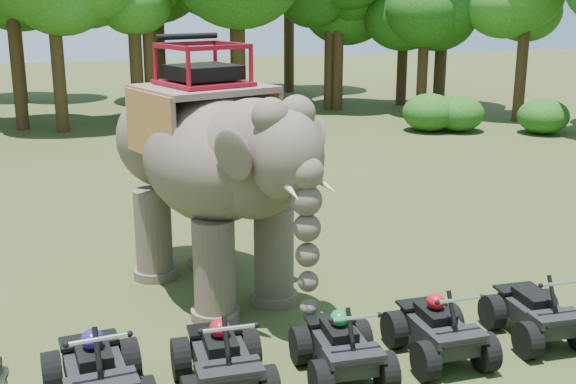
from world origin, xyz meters
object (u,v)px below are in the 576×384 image
atv_0 (95,364)px  atv_4 (538,304)px  atv_1 (222,351)px  atv_2 (342,338)px  elephant (209,169)px  atv_3 (439,321)px

atv_0 → atv_4: (7.07, -0.08, -0.07)m
atv_1 → atv_2: (1.80, -0.10, -0.04)m
elephant → atv_4: 6.25m
atv_1 → atv_0: bearing=178.6°
atv_4 → atv_1: bearing=-175.9°
atv_1 → atv_3: bearing=2.1°
elephant → atv_0: size_ratio=3.09×
atv_2 → atv_4: bearing=5.8°
elephant → atv_3: size_ratio=3.38×
atv_3 → atv_4: (1.88, 0.08, -0.01)m
atv_3 → atv_4: atv_3 is taller
atv_2 → atv_4: 3.54m
atv_0 → atv_1: 1.74m
atv_1 → atv_2: atv_1 is taller
atv_1 → atv_4: atv_1 is taller
elephant → atv_1: bearing=-117.8°
elephant → atv_2: elephant is taller
atv_0 → atv_2: bearing=-7.6°
elephant → atv_2: bearing=-91.7°
atv_1 → atv_3: (3.46, -0.04, -0.03)m
atv_0 → atv_3: (5.20, -0.16, -0.06)m
elephant → atv_1: elephant is taller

